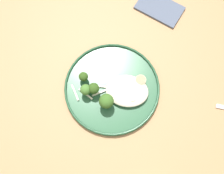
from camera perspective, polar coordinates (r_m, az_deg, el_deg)
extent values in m
plane|color=#2D2B28|center=(1.56, -2.03, -8.90)|extent=(6.00, 6.00, 0.00)
cube|color=#9E754C|center=(0.86, -3.68, -2.25)|extent=(1.40, 1.00, 0.04)
cylinder|color=#235133|center=(0.84, 0.00, -0.30)|extent=(0.29, 0.29, 0.01)
torus|color=#204B2E|center=(0.83, 0.00, -0.13)|extent=(0.29, 0.29, 0.01)
ellipsoid|color=beige|center=(0.82, 3.15, -0.80)|extent=(0.13, 0.10, 0.02)
cylinder|color=beige|center=(0.82, 1.63, -0.08)|extent=(0.03, 0.03, 0.01)
cylinder|color=#988766|center=(0.82, 1.64, 0.06)|extent=(0.02, 0.02, 0.00)
cylinder|color=#DBB77A|center=(0.82, 4.12, -2.23)|extent=(0.03, 0.03, 0.02)
cylinder|color=#8E774F|center=(0.81, 4.16, -2.08)|extent=(0.03, 0.03, 0.00)
cylinder|color=beige|center=(0.82, 4.72, -1.05)|extent=(0.03, 0.03, 0.01)
cylinder|color=#988766|center=(0.82, 4.76, -0.92)|extent=(0.02, 0.02, 0.00)
cylinder|color=beige|center=(0.83, 5.93, 1.32)|extent=(0.03, 0.03, 0.02)
cylinder|color=#988766|center=(0.82, 5.98, 1.51)|extent=(0.03, 0.03, 0.00)
cylinder|color=#7A994C|center=(0.84, -5.83, 1.74)|extent=(0.02, 0.02, 0.02)
sphere|color=#2D4C19|center=(0.82, -5.95, 2.15)|extent=(0.03, 0.03, 0.03)
cylinder|color=#7A994C|center=(0.82, -3.48, -0.81)|extent=(0.02, 0.02, 0.02)
sphere|color=#2D4C19|center=(0.80, -3.58, -0.33)|extent=(0.03, 0.03, 0.03)
cylinder|color=#7A994C|center=(0.82, -5.35, -0.99)|extent=(0.02, 0.02, 0.02)
sphere|color=#42702D|center=(0.80, -5.50, -0.55)|extent=(0.03, 0.03, 0.03)
cylinder|color=#7A994C|center=(0.81, -1.15, -3.42)|extent=(0.01, 0.01, 0.02)
sphere|color=#386023|center=(0.78, -1.19, -2.96)|extent=(0.04, 0.04, 0.04)
cube|color=silver|center=(0.83, -7.74, -1.46)|extent=(0.03, 0.05, 0.00)
cube|color=silver|center=(0.83, -5.45, -1.19)|extent=(0.05, 0.03, 0.00)
cube|color=silver|center=(0.83, -2.29, -1.07)|extent=(0.05, 0.03, 0.00)
cube|color=silver|center=(0.83, -2.54, 0.13)|extent=(0.06, 0.01, 0.00)
cube|color=#4C566B|center=(0.97, 9.85, 15.89)|extent=(0.17, 0.14, 0.01)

